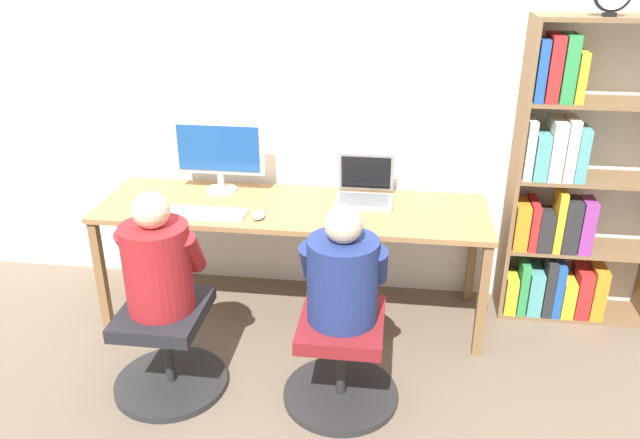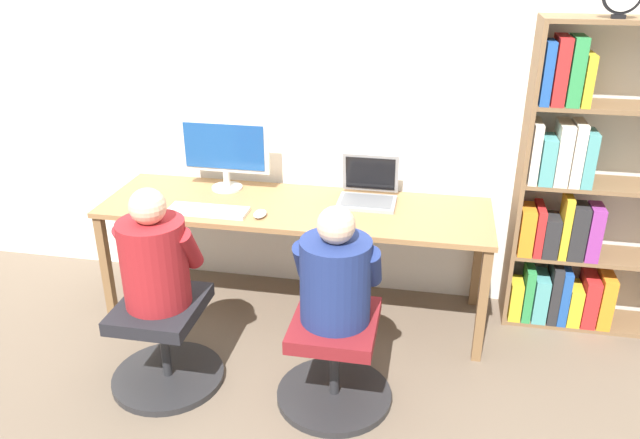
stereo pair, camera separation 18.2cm
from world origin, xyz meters
The scene contains 12 objects.
ground_plane centered at (0.00, 0.00, 0.00)m, with size 14.00×14.00×0.00m, color brown.
wall_back centered at (0.00, 0.74, 1.30)m, with size 10.00×0.05×2.60m.
desk centered at (0.00, 0.34, 0.65)m, with size 2.25×0.67×0.71m.
desktop_monitor centered at (-0.47, 0.51, 0.95)m, with size 0.55×0.19×0.43m.
laptop centered at (0.41, 0.48, 0.77)m, with size 0.33×0.30×0.26m.
keyboard centered at (-0.46, 0.14, 0.73)m, with size 0.45×0.15×0.03m.
computer_mouse_by_keyboard centered at (-0.15, 0.14, 0.73)m, with size 0.07×0.11×0.03m.
office_chair_left centered at (-0.51, -0.45, 0.24)m, with size 0.58×0.58×0.48m.
office_chair_right centered at (0.37, -0.43, 0.24)m, with size 0.58×0.58×0.48m.
person_at_monitor centered at (-0.51, -0.44, 0.73)m, with size 0.40×0.33×0.60m.
person_at_laptop centered at (0.37, -0.42, 0.71)m, with size 0.41×0.33×0.58m.
bookshelf centered at (1.57, 0.53, 0.76)m, with size 0.88×0.29×1.77m.
Camera 1 is at (0.59, -2.93, 2.12)m, focal length 35.00 mm.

